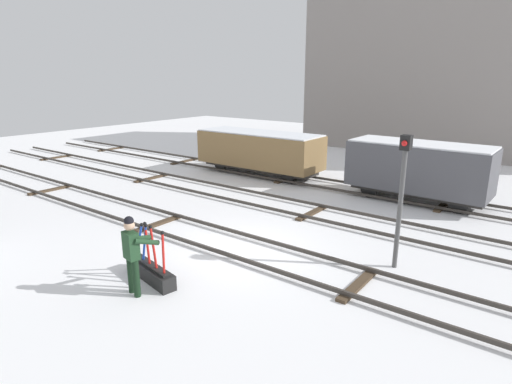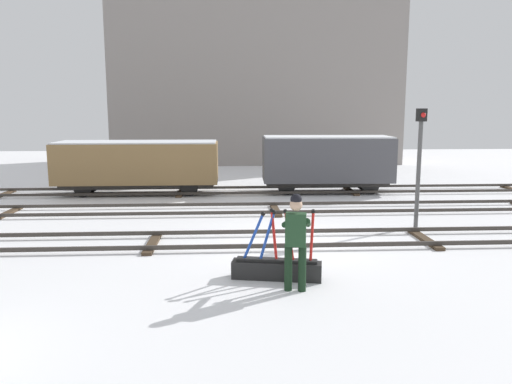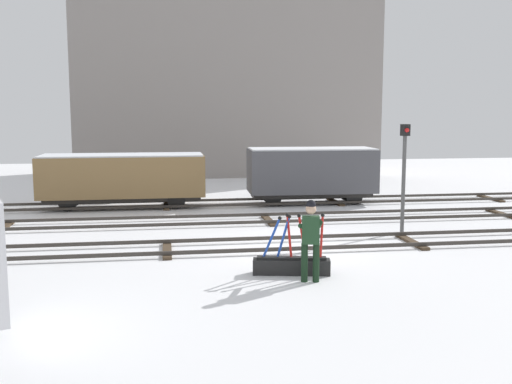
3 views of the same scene
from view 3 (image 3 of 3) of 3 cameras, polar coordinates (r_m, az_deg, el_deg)
ground_plane at (r=16.68m, az=3.63°, el=-5.36°), size 60.00×60.00×0.00m
track_main_line at (r=16.66m, az=3.64°, el=-5.00°), size 44.00×1.94×0.18m
track_siding_near at (r=20.51m, az=1.24°, el=-2.58°), size 44.00×1.94×0.18m
track_siding_far at (r=24.22m, az=-0.31°, el=-1.00°), size 44.00×1.94×0.18m
switch_lever_frame at (r=13.90m, az=3.47°, el=-6.94°), size 1.84×0.69×1.45m
rail_worker at (r=13.17m, az=5.30°, el=-4.19°), size 0.63×0.78×1.86m
signal_post at (r=18.93m, az=14.15°, el=2.48°), size 0.24×0.32×3.41m
apartment_building at (r=36.98m, az=-2.85°, el=10.87°), size 18.23×6.15×11.65m
freight_car_back_track at (r=23.88m, az=-12.75°, el=1.45°), size 6.39×2.13×2.14m
freight_car_far_end at (r=24.55m, az=5.39°, el=1.98°), size 5.28×2.18×2.32m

